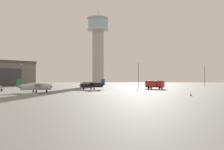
{
  "coord_description": "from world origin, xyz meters",
  "views": [
    {
      "loc": [
        2.78,
        -49.65,
        2.95
      ],
      "look_at": [
        2.66,
        22.8,
        4.38
      ],
      "focal_mm": 37.71,
      "sensor_mm": 36.0,
      "label": 1
    }
  ],
  "objects_px": {
    "control_tower": "(99,44)",
    "airplane_silver": "(36,86)",
    "light_post_west": "(22,73)",
    "traffic_cone_near_left": "(100,90)",
    "light_post_north": "(139,73)",
    "traffic_cone_near_right": "(191,94)",
    "light_post_east": "(205,74)",
    "truck_box_red": "(155,84)",
    "airplane_black": "(93,85)"
  },
  "relations": [
    {
      "from": "airplane_silver",
      "to": "traffic_cone_near_left",
      "type": "bearing_deg",
      "value": -10.89
    },
    {
      "from": "airplane_black",
      "to": "light_post_west",
      "type": "height_order",
      "value": "light_post_west"
    },
    {
      "from": "light_post_west",
      "to": "light_post_north",
      "type": "relative_size",
      "value": 0.94
    },
    {
      "from": "light_post_north",
      "to": "traffic_cone_near_right",
      "type": "height_order",
      "value": "light_post_north"
    },
    {
      "from": "light_post_west",
      "to": "light_post_north",
      "type": "xyz_separation_m",
      "value": [
        46.3,
        2.07,
        0.32
      ]
    },
    {
      "from": "light_post_west",
      "to": "light_post_east",
      "type": "distance_m",
      "value": 77.34
    },
    {
      "from": "light_post_west",
      "to": "traffic_cone_near_right",
      "type": "distance_m",
      "value": 70.57
    },
    {
      "from": "traffic_cone_near_right",
      "to": "truck_box_red",
      "type": "bearing_deg",
      "value": 91.33
    },
    {
      "from": "truck_box_red",
      "to": "light_post_east",
      "type": "xyz_separation_m",
      "value": [
        27.25,
        28.75,
        3.78
      ]
    },
    {
      "from": "control_tower",
      "to": "airplane_black",
      "type": "height_order",
      "value": "control_tower"
    },
    {
      "from": "airplane_silver",
      "to": "traffic_cone_near_left",
      "type": "distance_m",
      "value": 15.35
    },
    {
      "from": "airplane_silver",
      "to": "truck_box_red",
      "type": "xyz_separation_m",
      "value": [
        30.77,
        21.87,
        0.09
      ]
    },
    {
      "from": "truck_box_red",
      "to": "light_post_west",
      "type": "xyz_separation_m",
      "value": [
        -49.28,
        17.54,
        3.9
      ]
    },
    {
      "from": "light_post_west",
      "to": "traffic_cone_near_left",
      "type": "xyz_separation_m",
      "value": [
        32.56,
        -33.37,
        -5.13
      ]
    },
    {
      "from": "truck_box_red",
      "to": "light_post_west",
      "type": "height_order",
      "value": "light_post_west"
    },
    {
      "from": "light_post_east",
      "to": "control_tower",
      "type": "bearing_deg",
      "value": 169.74
    },
    {
      "from": "light_post_west",
      "to": "light_post_east",
      "type": "bearing_deg",
      "value": 8.33
    },
    {
      "from": "truck_box_red",
      "to": "light_post_east",
      "type": "relative_size",
      "value": 0.68
    },
    {
      "from": "light_post_west",
      "to": "airplane_black",
      "type": "bearing_deg",
      "value": -37.86
    },
    {
      "from": "truck_box_red",
      "to": "traffic_cone_near_right",
      "type": "xyz_separation_m",
      "value": [
        0.74,
        -31.98,
        -1.22
      ]
    },
    {
      "from": "airplane_silver",
      "to": "traffic_cone_near_right",
      "type": "xyz_separation_m",
      "value": [
        31.52,
        -10.11,
        -1.13
      ]
    },
    {
      "from": "control_tower",
      "to": "light_post_north",
      "type": "height_order",
      "value": "control_tower"
    },
    {
      "from": "traffic_cone_near_left",
      "to": "light_post_west",
      "type": "bearing_deg",
      "value": 134.3
    },
    {
      "from": "light_post_north",
      "to": "traffic_cone_near_right",
      "type": "xyz_separation_m",
      "value": [
        3.72,
        -51.6,
        -5.44
      ]
    },
    {
      "from": "control_tower",
      "to": "light_post_east",
      "type": "height_order",
      "value": "control_tower"
    },
    {
      "from": "airplane_silver",
      "to": "traffic_cone_near_left",
      "type": "xyz_separation_m",
      "value": [
        14.06,
        6.04,
        -1.15
      ]
    },
    {
      "from": "airplane_black",
      "to": "airplane_silver",
      "type": "height_order",
      "value": "airplane_black"
    },
    {
      "from": "truck_box_red",
      "to": "light_post_north",
      "type": "height_order",
      "value": "light_post_north"
    },
    {
      "from": "truck_box_red",
      "to": "airplane_silver",
      "type": "bearing_deg",
      "value": -114.43
    },
    {
      "from": "airplane_black",
      "to": "traffic_cone_near_right",
      "type": "relative_size",
      "value": 15.69
    },
    {
      "from": "control_tower",
      "to": "light_post_north",
      "type": "xyz_separation_m",
      "value": [
        17.23,
        -17.72,
        -14.28
      ]
    },
    {
      "from": "light_post_north",
      "to": "traffic_cone_near_right",
      "type": "relative_size",
      "value": 15.15
    },
    {
      "from": "airplane_silver",
      "to": "light_post_west",
      "type": "bearing_deg",
      "value": 81.0
    },
    {
      "from": "light_post_north",
      "to": "traffic_cone_near_left",
      "type": "xyz_separation_m",
      "value": [
        -13.74,
        -35.44,
        -5.45
      ]
    },
    {
      "from": "airplane_silver",
      "to": "traffic_cone_near_right",
      "type": "height_order",
      "value": "airplane_silver"
    },
    {
      "from": "control_tower",
      "to": "airplane_silver",
      "type": "xyz_separation_m",
      "value": [
        -10.57,
        -59.2,
        -18.59
      ]
    },
    {
      "from": "truck_box_red",
      "to": "light_post_east",
      "type": "bearing_deg",
      "value": 76.72
    },
    {
      "from": "traffic_cone_near_left",
      "to": "traffic_cone_near_right",
      "type": "height_order",
      "value": "traffic_cone_near_right"
    },
    {
      "from": "airplane_silver",
      "to": "traffic_cone_near_right",
      "type": "relative_size",
      "value": 14.74
    },
    {
      "from": "airplane_silver",
      "to": "light_post_north",
      "type": "relative_size",
      "value": 0.97
    },
    {
      "from": "control_tower",
      "to": "airplane_black",
      "type": "bearing_deg",
      "value": -88.88
    },
    {
      "from": "light_post_north",
      "to": "traffic_cone_near_left",
      "type": "height_order",
      "value": "light_post_north"
    },
    {
      "from": "light_post_north",
      "to": "traffic_cone_near_left",
      "type": "distance_m",
      "value": 38.4
    },
    {
      "from": "light_post_east",
      "to": "truck_box_red",
      "type": "bearing_deg",
      "value": -133.46
    },
    {
      "from": "control_tower",
      "to": "light_post_north",
      "type": "distance_m",
      "value": 28.55
    },
    {
      "from": "airplane_black",
      "to": "truck_box_red",
      "type": "bearing_deg",
      "value": 169.73
    },
    {
      "from": "light_post_west",
      "to": "traffic_cone_near_right",
      "type": "xyz_separation_m",
      "value": [
        50.02,
        -49.52,
        -5.12
      ]
    },
    {
      "from": "light_post_north",
      "to": "light_post_west",
      "type": "bearing_deg",
      "value": -177.43
    },
    {
      "from": "airplane_black",
      "to": "truck_box_red",
      "type": "height_order",
      "value": "airplane_black"
    },
    {
      "from": "light_post_west",
      "to": "light_post_east",
      "type": "xyz_separation_m",
      "value": [
        76.53,
        11.21,
        -0.12
      ]
    }
  ]
}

